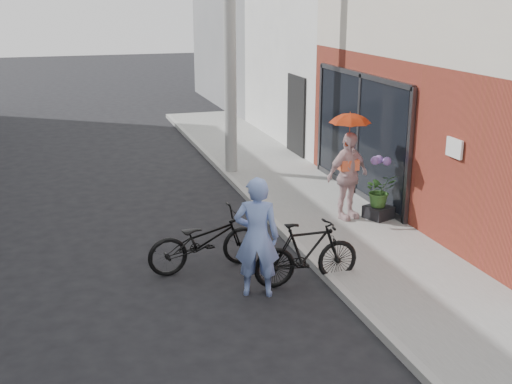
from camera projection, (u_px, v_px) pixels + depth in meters
name	position (u px, v px, depth m)	size (l,w,h in m)	color
ground	(265.00, 286.00, 9.45)	(80.00, 80.00, 0.00)	black
sidewalk	(340.00, 224.00, 11.85)	(2.20, 24.00, 0.12)	gray
curb	(281.00, 230.00, 11.53)	(0.12, 24.00, 0.12)	#9E9E99
plaster_building	(405.00, 17.00, 18.68)	(8.00, 6.00, 7.00)	white
east_building_far	(314.00, 11.00, 25.07)	(8.00, 8.00, 7.00)	slate
utility_pole	(230.00, 24.00, 14.21)	(0.28, 0.28, 7.00)	#9E9E99
officer	(257.00, 237.00, 8.93)	(0.64, 0.42, 1.74)	#7E99E0
bike_left	(205.00, 240.00, 9.90)	(0.63, 1.82, 0.95)	black
bike_right	(307.00, 253.00, 9.38)	(0.46, 1.62, 0.97)	black
kimono_woman	(348.00, 176.00, 11.74)	(0.95, 0.40, 1.63)	beige
parasol	(350.00, 115.00, 11.41)	(0.71, 0.71, 0.62)	#D24518
planter	(378.00, 212.00, 11.94)	(0.44, 0.44, 0.23)	black
potted_plant	(380.00, 190.00, 11.82)	(0.56, 0.48, 0.62)	#346127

